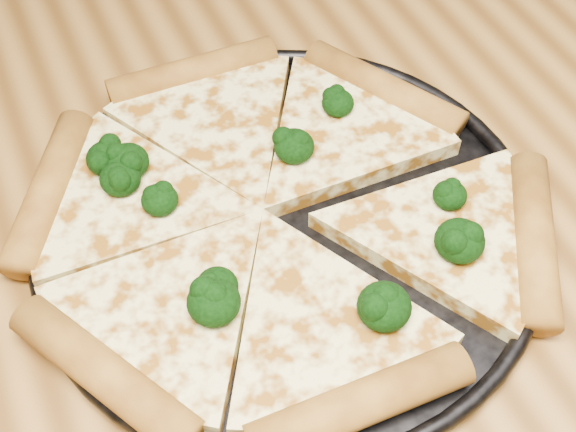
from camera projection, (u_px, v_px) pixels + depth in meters
name	position (u px, v px, depth m)	size (l,w,h in m)	color
dining_table	(296.00, 337.00, 0.58)	(1.20, 0.90, 0.75)	olive
pizza_pan	(288.00, 223.00, 0.52)	(0.35, 0.35, 0.02)	black
pizza	(271.00, 212.00, 0.51)	(0.37, 0.33, 0.03)	#FBF099
broccoli_florets	(263.00, 216.00, 0.50)	(0.22, 0.22, 0.02)	black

